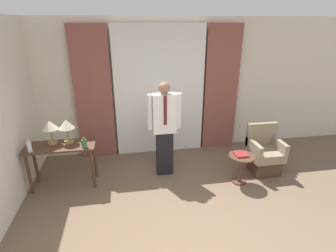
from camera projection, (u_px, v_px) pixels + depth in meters
name	position (u px, v px, depth m)	size (l,w,h in m)	color
wall_back	(159.00, 88.00, 5.31)	(10.00, 0.06, 2.70)	silver
curtain_sheer_center	(160.00, 92.00, 5.22)	(1.78, 0.06, 2.58)	white
curtain_drape_left	(94.00, 95.00, 5.02)	(0.70, 0.06, 2.58)	brown
curtain_drape_right	(221.00, 90.00, 5.42)	(0.70, 0.06, 2.58)	brown
desk	(61.00, 153.00, 4.27)	(1.10, 0.46, 0.75)	#4C3323
table_lamp_left	(50.00, 127.00, 4.16)	(0.25, 0.25, 0.40)	#9E7F47
table_lamp_right	(66.00, 126.00, 4.20)	(0.25, 0.25, 0.40)	#9E7F47
bottle_near_edge	(29.00, 147.00, 3.98)	(0.07, 0.07, 0.21)	silver
bottle_by_lamp	(84.00, 143.00, 4.13)	(0.08, 0.08, 0.17)	#336638
person	(164.00, 126.00, 4.50)	(0.58, 0.20, 1.70)	black
armchair	(264.00, 154.00, 4.79)	(0.56, 0.54, 0.89)	#4C3323
side_table	(241.00, 164.00, 4.43)	(0.43, 0.43, 0.52)	#4C3323
book	(241.00, 154.00, 4.38)	(0.20, 0.21, 0.03)	maroon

